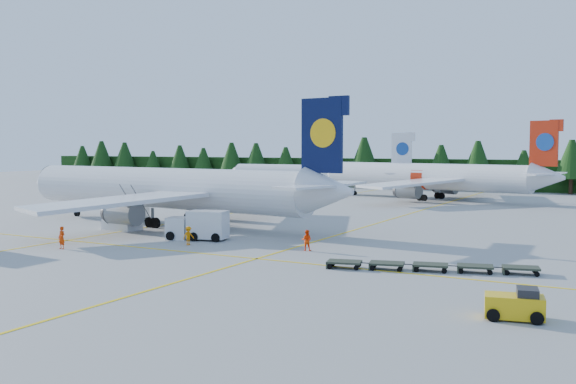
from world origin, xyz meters
The scene contains 16 objects.
ground centered at (0.00, 0.00, 0.00)m, with size 320.00×320.00×0.00m, color gray.
taxi_stripe_a centered at (-14.00, 20.00, 0.01)m, with size 0.25×120.00×0.01m, color yellow.
taxi_stripe_b centered at (6.00, 20.00, 0.01)m, with size 0.25×120.00×0.01m, color yellow.
taxi_stripe_cross centered at (0.00, -6.00, 0.01)m, with size 80.00×0.25×0.01m, color yellow.
treeline_hedge centered at (0.00, 82.00, 3.00)m, with size 220.00×4.00×6.00m, color black.
airliner_navy centered at (-15.33, 7.92, 3.87)m, with size 44.25×36.29×12.87m.
airliner_red centered at (0.08, 54.35, 3.65)m, with size 41.15×33.47×12.15m.
airliner_far_left centered at (-22.38, 58.49, 3.39)m, with size 37.17×3.76×10.82m.
airstairs centered at (-14.85, 2.29, 0.77)m, with size 4.10×5.57×3.53m.
service_truck centered at (-3.93, 0.00, 1.32)m, with size 5.84×3.25×2.67m.
baggage_tug centered at (25.99, -14.54, 0.73)m, with size 3.02×2.02×1.48m.
dolly_train centered at (18.88, -4.48, 0.44)m, with size 13.77×5.57×0.14m.
uld_pair centered at (-19.60, 8.64, 1.04)m, with size 4.94×2.45×1.54m.
crew_a centered at (-10.59, -9.68, 0.93)m, with size 0.68×0.45×1.87m, color red.
crew_b centered at (7.61, -0.81, 0.86)m, with size 0.83×0.65×1.71m, color #FF3B05.
crew_c centered at (-2.67, -3.00, 0.81)m, with size 0.67×0.45×1.62m, color orange.
Camera 1 is at (30.90, -46.90, 8.39)m, focal length 40.00 mm.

